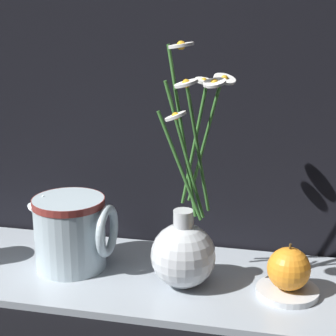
% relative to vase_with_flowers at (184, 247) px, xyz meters
% --- Properties ---
extents(ground_plane, '(6.00, 6.00, 0.00)m').
position_rel_vase_with_flowers_xyz_m(ground_plane, '(-0.04, 0.02, -0.08)').
color(ground_plane, black).
extents(shelf, '(0.89, 0.27, 0.01)m').
position_rel_vase_with_flowers_xyz_m(shelf, '(-0.04, 0.02, -0.07)').
color(shelf, '#9EA8B2').
rests_on(shelf, ground_plane).
extents(vase_with_flowers, '(0.13, 0.16, 0.39)m').
position_rel_vase_with_flowers_xyz_m(vase_with_flowers, '(0.00, 0.00, 0.00)').
color(vase_with_flowers, silver).
rests_on(vase_with_flowers, shelf).
extents(ceramic_pitcher, '(0.15, 0.12, 0.14)m').
position_rel_vase_with_flowers_xyz_m(ceramic_pitcher, '(-0.20, 0.02, 0.00)').
color(ceramic_pitcher, silver).
rests_on(ceramic_pitcher, shelf).
extents(saucer_plate, '(0.10, 0.10, 0.01)m').
position_rel_vase_with_flowers_xyz_m(saucer_plate, '(0.16, 0.01, -0.06)').
color(saucer_plate, silver).
rests_on(saucer_plate, shelf).
extents(orange_fruit, '(0.07, 0.07, 0.08)m').
position_rel_vase_with_flowers_xyz_m(orange_fruit, '(0.16, 0.01, -0.02)').
color(orange_fruit, orange).
rests_on(orange_fruit, saucer_plate).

